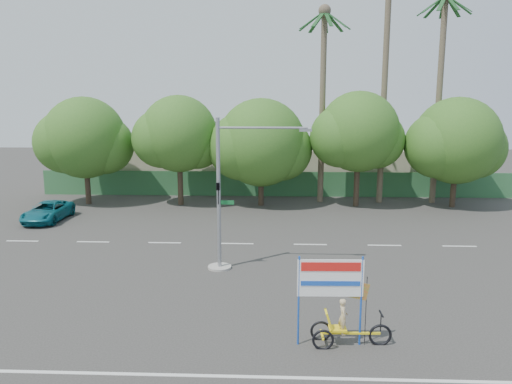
{
  "coord_description": "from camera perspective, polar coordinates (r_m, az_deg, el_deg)",
  "views": [
    {
      "loc": [
        0.12,
        -18.2,
        7.86
      ],
      "look_at": [
        -0.83,
        4.78,
        3.5
      ],
      "focal_mm": 35.0,
      "sensor_mm": 36.0,
      "label": 1
    }
  ],
  "objects": [
    {
      "name": "ground",
      "position": [
        19.83,
        1.86,
        -12.63
      ],
      "size": [
        120.0,
        120.0,
        0.0
      ],
      "primitive_type": "plane",
      "color": "#33302D",
      "rests_on": "ground"
    },
    {
      "name": "fence",
      "position": [
        40.29,
        2.16,
        0.93
      ],
      "size": [
        38.0,
        0.08,
        2.0
      ],
      "primitive_type": "cube",
      "color": "#336B3D",
      "rests_on": "ground"
    },
    {
      "name": "building_left",
      "position": [
        45.73,
        -10.46,
        3.2
      ],
      "size": [
        12.0,
        8.0,
        4.0
      ],
      "primitive_type": "cube",
      "color": "beige",
      "rests_on": "ground"
    },
    {
      "name": "building_right",
      "position": [
        45.31,
        12.37,
        2.8
      ],
      "size": [
        14.0,
        8.0,
        3.6
      ],
      "primitive_type": "cube",
      "color": "beige",
      "rests_on": "ground"
    },
    {
      "name": "tree_far_left",
      "position": [
        39.0,
        -19.04,
        5.6
      ],
      "size": [
        7.14,
        6.0,
        7.96
      ],
      "color": "#473828",
      "rests_on": "ground"
    },
    {
      "name": "tree_left",
      "position": [
        37.02,
        -8.86,
        6.27
      ],
      "size": [
        6.66,
        5.6,
        8.07
      ],
      "color": "#473828",
      "rests_on": "ground"
    },
    {
      "name": "tree_center",
      "position": [
        36.38,
        0.51,
        5.38
      ],
      "size": [
        7.62,
        6.4,
        7.85
      ],
      "color": "#473828",
      "rests_on": "ground"
    },
    {
      "name": "tree_right",
      "position": [
        36.77,
        11.56,
        6.43
      ],
      "size": [
        6.9,
        5.8,
        8.36
      ],
      "color": "#473828",
      "rests_on": "ground"
    },
    {
      "name": "tree_far_right",
      "position": [
        38.55,
        21.89,
        5.18
      ],
      "size": [
        7.38,
        6.2,
        7.94
      ],
      "color": "#473828",
      "rests_on": "ground"
    },
    {
      "name": "palm_tall",
      "position": [
        38.61,
        14.59,
        14.27
      ],
      "size": [
        3.73,
        3.79,
        17.45
      ],
      "color": "#70604C",
      "rests_on": "ground"
    },
    {
      "name": "palm_mid",
      "position": [
        39.56,
        20.32,
        12.32
      ],
      "size": [
        3.73,
        3.79,
        15.45
      ],
      "color": "#70604C",
      "rests_on": "ground"
    },
    {
      "name": "palm_short",
      "position": [
        37.87,
        7.65,
        12.16
      ],
      "size": [
        3.73,
        3.79,
        14.45
      ],
      "color": "#70604C",
      "rests_on": "ground"
    },
    {
      "name": "traffic_signal",
      "position": [
        22.85,
        -3.52,
        -1.78
      ],
      "size": [
        4.72,
        1.1,
        7.0
      ],
      "color": "gray",
      "rests_on": "ground"
    },
    {
      "name": "trike_billboard",
      "position": [
        16.56,
        9.43,
        -13.08
      ],
      "size": [
        3.08,
        0.72,
        3.02
      ],
      "rotation": [
        0.0,
        0.0,
        0.03
      ],
      "color": "black",
      "rests_on": "ground"
    },
    {
      "name": "pickup_truck",
      "position": [
        34.96,
        -22.71,
        -2.07
      ],
      "size": [
        2.11,
        4.48,
        1.24
      ],
      "primitive_type": "imported",
      "rotation": [
        0.0,
        0.0,
        -0.01
      ],
      "color": "#106371",
      "rests_on": "ground"
    }
  ]
}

